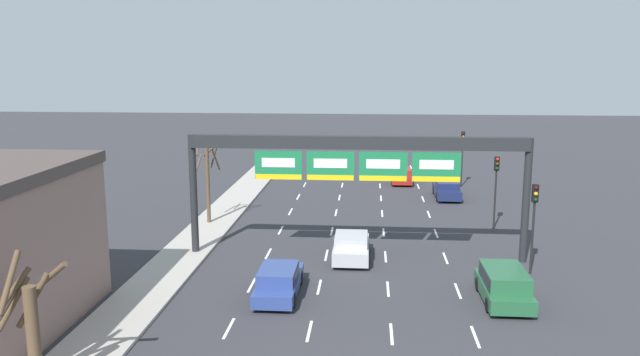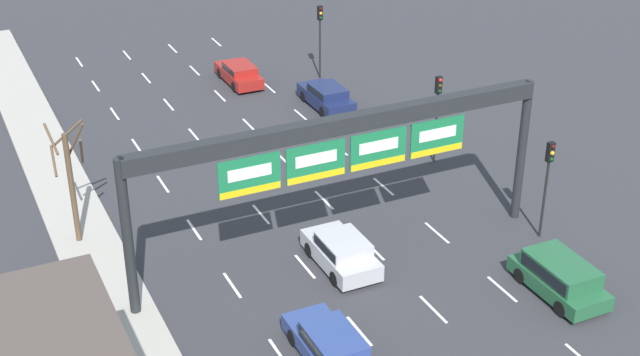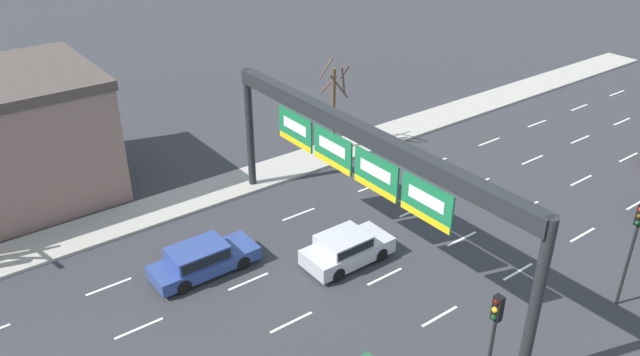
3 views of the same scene
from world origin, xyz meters
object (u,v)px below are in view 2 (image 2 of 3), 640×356
Objects in this scene: sign_gantry at (344,142)px; car_navy at (327,96)px; car_silver at (342,251)px; suv_green at (560,275)px; traffic_light_near_gantry at (548,170)px; car_red at (239,73)px; car_blue at (332,346)px; tree_bare_second at (71,177)px; traffic_light_mid_block at (320,27)px; traffic_light_far_end at (438,102)px.

car_navy is at bearing 66.58° from sign_gantry.
suv_green is at bearing -38.15° from car_silver.
traffic_light_near_gantry is at bearing -12.31° from sign_gantry.
traffic_light_near_gantry is at bearing -77.11° from car_red.
car_silver is at bearing -122.77° from sign_gantry.
car_blue is at bearing -115.28° from car_navy.
tree_bare_second is at bearing -150.82° from car_navy.
sign_gantry reaches higher than traffic_light_mid_block.
traffic_light_far_end is 0.84× the size of tree_bare_second.
car_blue is at bearing -133.94° from traffic_light_far_end.
tree_bare_second is (-6.46, 12.41, 2.50)m from car_blue.
traffic_light_mid_block is at bearing 66.95° from car_silver.
traffic_light_far_end is at bearing -77.94° from car_navy.
car_red is 6.87m from car_navy.
traffic_light_far_end is (8.78, 6.72, -2.28)m from sign_gantry.
car_blue is 1.00× the size of traffic_light_mid_block.
car_silver is 22.52m from car_red.
traffic_light_near_gantry is at bearing -83.15° from car_navy.
traffic_light_near_gantry is 8.68m from traffic_light_far_end.
traffic_light_near_gantry reaches higher than car_blue.
car_silver is 0.87× the size of traffic_light_mid_block.
traffic_light_mid_block is 1.01× the size of traffic_light_far_end.
car_navy is at bearing 29.18° from tree_bare_second.
sign_gantry reaches higher than suv_green.
traffic_light_far_end is (0.15, -13.76, -0.04)m from traffic_light_mid_block.
suv_green is at bearing -93.96° from traffic_light_mid_block.
traffic_light_near_gantry is 20.66m from tree_bare_second.
suv_green is 8.96m from car_silver.
traffic_light_far_end is at bearing 46.06° from car_blue.
sign_gantry is 3.85× the size of traffic_light_mid_block.
sign_gantry is 22.33m from traffic_light_mid_block.
sign_gantry is at bearing 139.00° from suv_green.
traffic_light_mid_block reaches higher than traffic_light_far_end.
suv_green is (6.80, -5.91, -4.79)m from sign_gantry.
car_navy is at bearing 102.06° from traffic_light_far_end.
car_silver is 6.43m from car_blue.
traffic_light_far_end is (5.25, -15.10, 2.67)m from car_red.
car_navy reaches higher than car_red.
car_red is 24.53m from traffic_light_near_gantry.
suv_green is at bearing -98.89° from traffic_light_far_end.
traffic_light_mid_block is (12.07, 26.44, 2.67)m from car_blue.
traffic_light_near_gantry is (8.97, -1.96, -2.33)m from sign_gantry.
sign_gantry is at bearing -112.86° from traffic_light_mid_block.
traffic_light_near_gantry is at bearing -89.12° from traffic_light_mid_block.
sign_gantry reaches higher than car_red.
car_silver is at bearing -35.28° from tree_bare_second.
car_blue is at bearing -162.12° from traffic_light_near_gantry.
car_navy is 18.07m from traffic_light_near_gantry.
car_navy is (6.84, 15.80, -4.91)m from sign_gantry.
tree_bare_second is at bearing 146.90° from sign_gantry.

